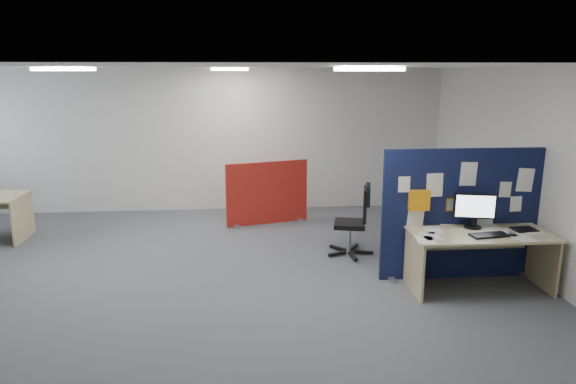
{
  "coord_description": "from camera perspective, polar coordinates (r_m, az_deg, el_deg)",
  "views": [
    {
      "loc": [
        0.76,
        -6.29,
        2.66
      ],
      "look_at": [
        1.32,
        0.65,
        1.0
      ],
      "focal_mm": 32.0,
      "sensor_mm": 36.0,
      "label": 1
    }
  ],
  "objects": [
    {
      "name": "office_chair",
      "position": [
        7.54,
        7.71,
        -2.65
      ],
      "size": [
        0.69,
        0.67,
        1.04
      ],
      "rotation": [
        0.0,
        0.0,
        -0.22
      ],
      "color": "black",
      "rests_on": "floor"
    },
    {
      "name": "desk_papers",
      "position": [
        6.64,
        20.29,
        -4.33
      ],
      "size": [
        1.66,
        0.8,
        0.0
      ],
      "color": "white",
      "rests_on": "main_desk"
    },
    {
      "name": "monitor_main",
      "position": [
        6.79,
        19.97,
        -1.79
      ],
      "size": [
        0.5,
        0.21,
        0.44
      ],
      "rotation": [
        0.0,
        0.0,
        -0.23
      ],
      "color": "black",
      "rests_on": "main_desk"
    },
    {
      "name": "keyboard",
      "position": [
        6.59,
        21.46,
        -4.48
      ],
      "size": [
        0.47,
        0.24,
        0.02
      ],
      "primitive_type": "cube",
      "rotation": [
        0.0,
        0.0,
        0.14
      ],
      "color": "black",
      "rests_on": "main_desk"
    },
    {
      "name": "ceiling_lights",
      "position": [
        6.97,
        -8.31,
        13.35
      ],
      "size": [
        4.1,
        4.1,
        0.04
      ],
      "color": "white",
      "rests_on": "ceiling"
    },
    {
      "name": "mouse",
      "position": [
        6.75,
        23.57,
        -4.23
      ],
      "size": [
        0.11,
        0.07,
        0.03
      ],
      "primitive_type": "cube",
      "rotation": [
        0.0,
        0.0,
        -0.16
      ],
      "color": "#9D9EA3",
      "rests_on": "main_desk"
    },
    {
      "name": "wall_right",
      "position": [
        7.44,
        25.72,
        1.92
      ],
      "size": [
        0.02,
        7.0,
        2.7
      ],
      "primitive_type": "cube",
      "color": "silver",
      "rests_on": "floor"
    },
    {
      "name": "ceiling",
      "position": [
        6.34,
        -11.79,
        13.5
      ],
      "size": [
        9.0,
        7.0,
        0.02
      ],
      "primitive_type": "cube",
      "color": "white",
      "rests_on": "wall_back"
    },
    {
      "name": "navy_divider",
      "position": [
        6.94,
        18.56,
        -2.38
      ],
      "size": [
        2.07,
        0.3,
        1.71
      ],
      "color": "#0F1A38",
      "rests_on": "floor"
    },
    {
      "name": "wall_front",
      "position": [
        3.18,
        -18.36,
        -11.68
      ],
      "size": [
        9.0,
        0.02,
        2.7
      ],
      "primitive_type": "cube",
      "color": "silver",
      "rests_on": "floor"
    },
    {
      "name": "red_divider",
      "position": [
        9.02,
        -2.32,
        -0.18
      ],
      "size": [
        1.44,
        0.43,
        1.11
      ],
      "rotation": [
        0.0,
        0.0,
        0.26
      ],
      "color": "#A31D15",
      "rests_on": "floor"
    },
    {
      "name": "main_desk",
      "position": [
        6.76,
        20.45,
        -5.6
      ],
      "size": [
        1.7,
        0.76,
        0.73
      ],
      "color": "tan",
      "rests_on": "floor"
    },
    {
      "name": "wall_back",
      "position": [
        9.91,
        -8.98,
        5.65
      ],
      "size": [
        9.0,
        0.02,
        2.7
      ],
      "primitive_type": "cube",
      "color": "silver",
      "rests_on": "floor"
    },
    {
      "name": "paper_tray",
      "position": [
        7.01,
        24.75,
        -3.78
      ],
      "size": [
        0.3,
        0.24,
        0.01
      ],
      "primitive_type": "cube",
      "rotation": [
        0.0,
        0.0,
        0.08
      ],
      "color": "black",
      "rests_on": "main_desk"
    },
    {
      "name": "floor",
      "position": [
        6.87,
        -10.71,
        -9.61
      ],
      "size": [
        9.0,
        9.0,
        0.0
      ],
      "primitive_type": "plane",
      "color": "#52555A",
      "rests_on": "ground"
    }
  ]
}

